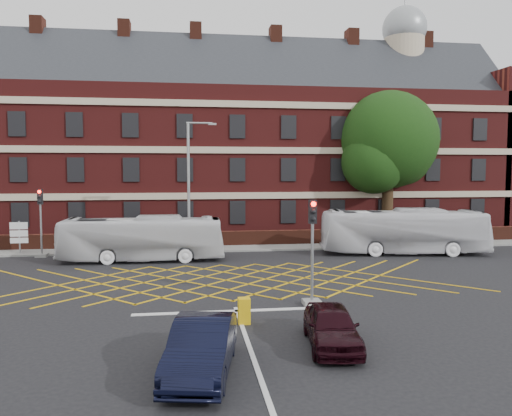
{
  "coord_description": "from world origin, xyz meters",
  "views": [
    {
      "loc": [
        -1.85,
        -22.4,
        5.46
      ],
      "look_at": [
        1.45,
        1.5,
        3.63
      ],
      "focal_mm": 35.0,
      "sensor_mm": 36.0,
      "label": 1
    }
  ],
  "objects": [
    {
      "name": "deciduous_tree",
      "position": [
        14.04,
        15.76,
        7.33
      ],
      "size": [
        7.9,
        7.76,
        11.76
      ],
      "color": "black",
      "rests_on": "ground"
    },
    {
      "name": "bus_left",
      "position": [
        -4.56,
        7.98,
        1.36
      ],
      "size": [
        9.82,
        2.53,
        2.72
      ],
      "primitive_type": "imported",
      "rotation": [
        0.0,
        0.0,
        1.55
      ],
      "color": "silver",
      "rests_on": "ground"
    },
    {
      "name": "ground",
      "position": [
        0.0,
        0.0,
        0.0
      ],
      "size": [
        120.0,
        120.0,
        0.0
      ],
      "primitive_type": "plane",
      "color": "black",
      "rests_on": "ground"
    },
    {
      "name": "centre_line",
      "position": [
        0.0,
        -10.0,
        0.01
      ],
      "size": [
        0.15,
        14.0,
        0.02
      ],
      "primitive_type": "cube",
      "color": "silver",
      "rests_on": "ground"
    },
    {
      "name": "box_junction_hatching",
      "position": [
        0.0,
        2.0,
        0.01
      ],
      "size": [
        8.22,
        8.22,
        0.02
      ],
      "primitive_type": "cube",
      "rotation": [
        0.0,
        0.0,
        0.79
      ],
      "color": "#CC990C",
      "rests_on": "ground"
    },
    {
      "name": "boundary_wall",
      "position": [
        0.0,
        13.0,
        0.55
      ],
      "size": [
        56.0,
        0.5,
        1.1
      ],
      "primitive_type": "cube",
      "color": "#471D12",
      "rests_on": "ground"
    },
    {
      "name": "bus_right",
      "position": [
        12.1,
        8.26,
        1.48
      ],
      "size": [
        10.91,
        4.08,
        2.97
      ],
      "primitive_type": "imported",
      "rotation": [
        0.0,
        0.0,
        1.42
      ],
      "color": "silver",
      "rests_on": "ground"
    },
    {
      "name": "car_maroon",
      "position": [
        2.54,
        -7.75,
        0.64
      ],
      "size": [
        1.98,
        3.94,
        1.29
      ],
      "primitive_type": "imported",
      "rotation": [
        0.0,
        0.0,
        -0.13
      ],
      "color": "black",
      "rests_on": "ground"
    },
    {
      "name": "stop_line",
      "position": [
        0.0,
        -3.5,
        0.01
      ],
      "size": [
        8.0,
        0.3,
        0.02
      ],
      "primitive_type": "cube",
      "color": "silver",
      "rests_on": "ground"
    },
    {
      "name": "far_pavement",
      "position": [
        0.0,
        12.0,
        0.06
      ],
      "size": [
        60.0,
        3.0,
        0.12
      ],
      "primitive_type": "cube",
      "color": "slate",
      "rests_on": "ground"
    },
    {
      "name": "street_lamp",
      "position": [
        -1.7,
        8.99,
        2.86
      ],
      "size": [
        2.25,
        1.0,
        8.44
      ],
      "color": "slate",
      "rests_on": "ground"
    },
    {
      "name": "victorian_building",
      "position": [
        0.25,
        22.0,
        7.84
      ],
      "size": [
        51.0,
        12.17,
        20.4
      ],
      "color": "#551615",
      "rests_on": "ground"
    },
    {
      "name": "car_navy",
      "position": [
        -1.51,
        -9.29,
        0.73
      ],
      "size": [
        2.3,
        4.62,
        1.46
      ],
      "primitive_type": "imported",
      "rotation": [
        0.0,
        0.0,
        -0.18
      ],
      "color": "black",
      "rests_on": "ground"
    },
    {
      "name": "direction_signs",
      "position": [
        -12.61,
        11.22,
        1.38
      ],
      "size": [
        1.1,
        0.16,
        2.2
      ],
      "color": "gray",
      "rests_on": "ground"
    },
    {
      "name": "utility_cabinet",
      "position": [
        0.11,
        -5.08,
        0.46
      ],
      "size": [
        0.42,
        0.41,
        0.92
      ],
      "primitive_type": "cube",
      "color": "gold",
      "rests_on": "ground"
    },
    {
      "name": "traffic_light_near",
      "position": [
        3.11,
        -3.02,
        1.76
      ],
      "size": [
        0.7,
        0.7,
        4.27
      ],
      "color": "slate",
      "rests_on": "ground"
    },
    {
      "name": "traffic_light_far",
      "position": [
        -11.0,
        10.32,
        1.76
      ],
      "size": [
        0.7,
        0.7,
        4.27
      ],
      "color": "slate",
      "rests_on": "ground"
    }
  ]
}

